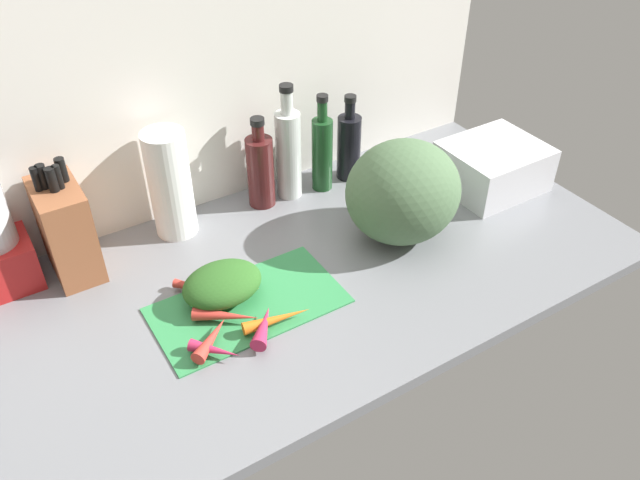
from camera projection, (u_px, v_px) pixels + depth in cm
name	position (u px, v px, depth cm)	size (l,w,h in cm)	color
ground_plane	(280.00, 282.00, 150.22)	(170.00, 80.00, 3.00)	slate
wall_back	(198.00, 95.00, 156.65)	(170.00, 3.00, 60.00)	silver
cutting_board	(248.00, 305.00, 141.58)	(41.28, 22.53, 0.80)	#338C4C
carrot_0	(211.00, 338.00, 130.98)	(3.07, 3.07, 11.86)	red
carrot_1	(277.00, 319.00, 135.57)	(2.73, 2.73, 14.80)	orange
carrot_2	(264.00, 326.00, 133.43)	(3.45, 3.45, 11.18)	#B2264C
carrot_3	(226.00, 316.00, 136.10)	(3.05, 3.05, 14.05)	red
carrot_4	(215.00, 350.00, 128.74)	(2.65, 2.65, 10.66)	#B2264C
carrot_5	(201.00, 289.00, 143.44)	(2.08, 2.08, 13.25)	red
carrot_6	(234.00, 296.00, 140.67)	(3.54, 3.54, 11.37)	orange
carrot_greens_pile	(221.00, 283.00, 140.92)	(17.79, 13.69, 7.53)	#2D6023
winter_squash	(403.00, 192.00, 154.60)	(28.36, 26.24, 25.20)	#4C6B47
knife_block	(66.00, 229.00, 144.50)	(9.79, 16.67, 28.04)	brown
paper_towel_roll	(170.00, 184.00, 155.18)	(10.28, 10.28, 27.51)	white
bottle_0	(260.00, 170.00, 166.89)	(7.09, 7.09, 24.92)	#471919
bottle_1	(288.00, 152.00, 168.55)	(6.67, 6.67, 31.69)	silver
bottle_2	(322.00, 151.00, 172.41)	(5.58, 5.58, 27.40)	#19421E
bottle_3	(349.00, 145.00, 177.59)	(6.53, 6.53, 24.60)	black
dish_rack	(493.00, 166.00, 176.00)	(25.40, 22.02, 12.35)	silver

